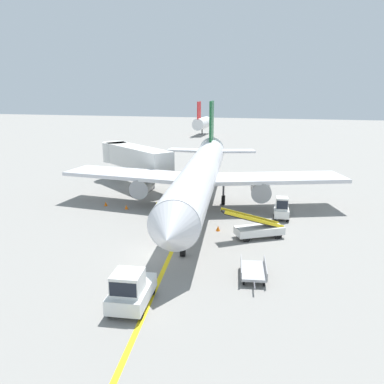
% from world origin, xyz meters
% --- Properties ---
extents(ground_plane, '(300.00, 300.00, 0.00)m').
position_xyz_m(ground_plane, '(0.00, 0.00, 0.00)').
color(ground_plane, gray).
extents(taxi_line_yellow, '(11.20, 79.29, 0.01)m').
position_xyz_m(taxi_line_yellow, '(-0.06, 5.00, 0.00)').
color(taxi_line_yellow, yellow).
rests_on(taxi_line_yellow, ground).
extents(airliner, '(28.34, 35.31, 10.10)m').
position_xyz_m(airliner, '(-0.13, 12.28, 3.42)').
color(airliner, silver).
rests_on(airliner, ground).
extents(jet_bridge, '(11.66, 9.77, 4.85)m').
position_xyz_m(jet_bridge, '(-10.74, 19.97, 3.54)').
color(jet_bridge, silver).
rests_on(jet_bridge, ground).
extents(pushback_tug, '(2.28, 3.79, 2.20)m').
position_xyz_m(pushback_tug, '(0.71, -6.83, 0.99)').
color(pushback_tug, silver).
rests_on(pushback_tug, ground).
extents(baggage_tug_near_wing, '(1.52, 2.51, 2.10)m').
position_xyz_m(baggage_tug_near_wing, '(7.80, 10.71, 0.93)').
color(baggage_tug_near_wing, silver).
rests_on(baggage_tug_near_wing, ground).
extents(belt_loader_forward_hold, '(4.97, 3.55, 2.59)m').
position_xyz_m(belt_loader_forward_hold, '(6.23, 5.38, 0.78)').
color(belt_loader_forward_hold, silver).
rests_on(belt_loader_forward_hold, ground).
extents(baggage_cart_loaded, '(1.96, 3.84, 0.94)m').
position_xyz_m(baggage_cart_loaded, '(6.66, -1.66, 0.47)').
color(baggage_cart_loaded, '#A5A5A8').
rests_on(baggage_cart_loaded, ground).
extents(ground_crew_marshaller, '(0.36, 0.24, 1.70)m').
position_xyz_m(ground_crew_marshaller, '(-2.88, 7.36, 0.91)').
color(ground_crew_marshaller, '#26262D').
rests_on(ground_crew_marshaller, ground).
extents(safety_cone_nose_left, '(0.36, 0.36, 0.44)m').
position_xyz_m(safety_cone_nose_left, '(-7.09, 9.96, 0.22)').
color(safety_cone_nose_left, orange).
rests_on(safety_cone_nose_left, ground).
extents(safety_cone_nose_right, '(0.36, 0.36, 0.44)m').
position_xyz_m(safety_cone_nose_right, '(2.88, 6.12, 0.22)').
color(safety_cone_nose_right, orange).
rests_on(safety_cone_nose_right, ground).
extents(safety_cone_wingtip_left, '(0.36, 0.36, 0.44)m').
position_xyz_m(safety_cone_wingtip_left, '(-9.57, 10.44, 0.22)').
color(safety_cone_wingtip_left, orange).
rests_on(safety_cone_wingtip_left, ground).
extents(distant_aircraft_far_left, '(3.00, 10.10, 8.80)m').
position_xyz_m(distant_aircraft_far_left, '(-15.92, 78.48, 3.22)').
color(distant_aircraft_far_left, silver).
rests_on(distant_aircraft_far_left, ground).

